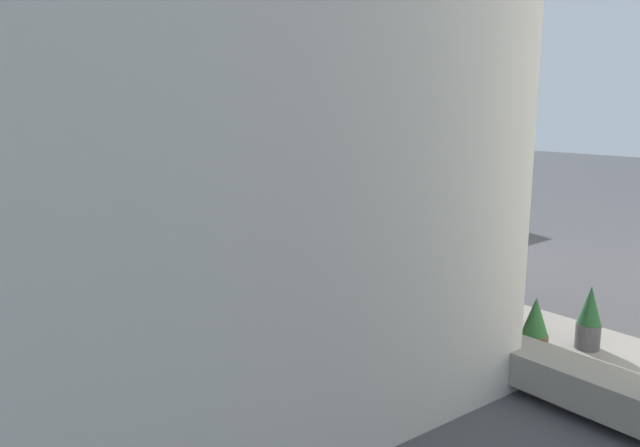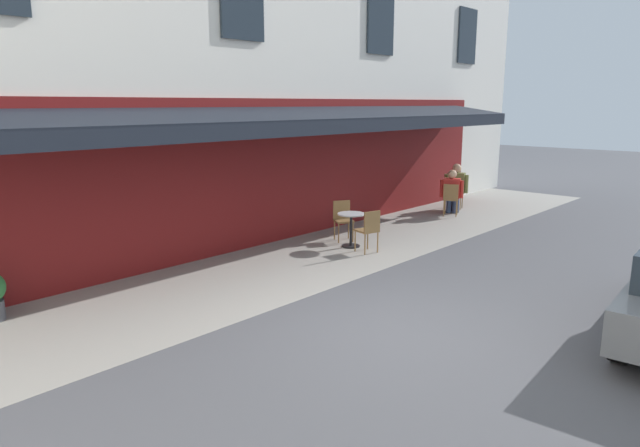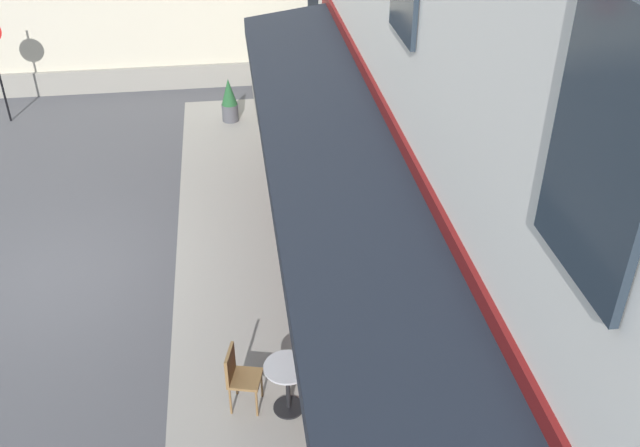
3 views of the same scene
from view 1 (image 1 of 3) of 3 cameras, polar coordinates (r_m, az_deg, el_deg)
The scene contains 15 objects.
ground_plane at distance 16.26m, azimuth 10.79°, elevation -2.77°, with size 70.00×70.00×0.00m, color #4C4C51.
sidewalk_cafe_terrace at distance 16.57m, azimuth -5.66°, elevation -2.37°, with size 20.50×3.20×0.01m, color gray.
back_alley_steps at distance 8.95m, azimuth 22.89°, elevation -13.36°, with size 2.40×1.75×0.60m.
cafe_table_near_entrance at distance 16.47m, azimuth -5.57°, elevation -0.70°, with size 0.60×0.60×0.75m.
cafe_chair_wicker_by_window at distance 16.65m, azimuth -3.50°, elevation -0.34°, with size 0.49×0.49×0.91m.
cafe_chair_wicker_corner_right at distance 16.49m, azimuth -7.77°, elevation -0.54°, with size 0.55×0.55×0.91m.
cafe_table_mid_terrace at distance 20.77m, azimuth -13.90°, elevation 1.45°, with size 0.60×0.60×0.75m.
cafe_chair_wicker_back_row at distance 20.35m, azimuth -12.58°, elevation 1.47°, with size 0.53×0.53×0.91m.
cafe_chair_wicker_corner_left at distance 21.23m, azimuth -15.07°, elevation 1.74°, with size 0.51×0.51×0.91m.
seated_patron_in_olive at distance 21.04m, azimuth -14.70°, elevation 2.16°, with size 0.66×0.67×1.36m.
seated_companion_in_red at distance 20.47m, azimuth -13.06°, elevation 1.91°, with size 0.62×0.60×1.29m.
potted_plant_by_steps at distance 10.60m, azimuth 9.08°, elevation -7.90°, with size 0.47×0.47×0.73m.
potted_plant_under_sign at distance 10.62m, azimuth 23.83°, elevation -8.09°, with size 0.38×0.38×1.03m.
potted_plant_entrance_left at distance 9.81m, azimuth 19.39°, elevation -9.38°, with size 0.41×0.41×1.01m.
parked_car_grey at distance 20.24m, azimuth 11.91°, elevation 1.92°, with size 4.41×2.08×1.33m.
Camera 1 is at (10.50, -11.83, 3.79)m, focal length 34.28 mm.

